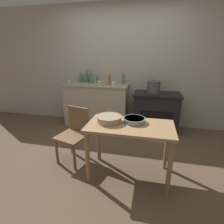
# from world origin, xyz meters

# --- Properties ---
(ground_plane) EXTENTS (14.00, 14.00, 0.00)m
(ground_plane) POSITION_xyz_m (0.00, 0.00, 0.00)
(ground_plane) COLOR brown
(wall_back) EXTENTS (8.00, 0.07, 2.55)m
(wall_back) POSITION_xyz_m (0.00, 1.58, 1.27)
(wall_back) COLOR #B2AD9E
(wall_back) RESTS_ON ground_plane
(counter_cabinet) EXTENTS (1.39, 0.56, 0.94)m
(counter_cabinet) POSITION_xyz_m (-0.53, 1.29, 0.47)
(counter_cabinet) COLOR #B2A893
(counter_cabinet) RESTS_ON ground_plane
(stove) EXTENTS (0.92, 0.57, 0.80)m
(stove) POSITION_xyz_m (0.76, 1.28, 0.40)
(stove) COLOR black
(stove) RESTS_ON ground_plane
(work_table) EXTENTS (1.08, 0.58, 0.73)m
(work_table) POSITION_xyz_m (0.41, -0.28, 0.61)
(work_table) COLOR #A87F56
(work_table) RESTS_ON ground_plane
(chair) EXTENTS (0.49, 0.49, 0.82)m
(chair) POSITION_xyz_m (-0.44, -0.08, 0.44)
(chair) COLOR brown
(chair) RESTS_ON ground_plane
(flour_sack) EXTENTS (0.30, 0.21, 0.33)m
(flour_sack) POSITION_xyz_m (0.82, 0.82, 0.17)
(flour_sack) COLOR beige
(flour_sack) RESTS_ON ground_plane
(stock_pot) EXTENTS (0.27, 0.27, 0.28)m
(stock_pot) POSITION_xyz_m (0.68, 1.24, 0.93)
(stock_pot) COLOR #4C4C51
(stock_pot) RESTS_ON stove
(mixing_bowl_large) EXTENTS (0.28, 0.28, 0.06)m
(mixing_bowl_large) POSITION_xyz_m (0.45, -0.18, 0.77)
(mixing_bowl_large) COLOR #93A8B2
(mixing_bowl_large) RESTS_ON work_table
(mixing_bowl_small) EXTENTS (0.33, 0.33, 0.08)m
(mixing_bowl_small) POSITION_xyz_m (0.13, -0.24, 0.78)
(mixing_bowl_small) COLOR tan
(mixing_bowl_small) RESTS_ON work_table
(bottle_far_left) EXTENTS (0.06, 0.06, 0.29)m
(bottle_far_left) POSITION_xyz_m (-0.80, 1.49, 1.05)
(bottle_far_left) COLOR #517F5B
(bottle_far_left) RESTS_ON counter_cabinet
(bottle_left) EXTENTS (0.06, 0.06, 0.26)m
(bottle_left) POSITION_xyz_m (0.04, 1.43, 1.04)
(bottle_left) COLOR #517F5B
(bottle_left) RESTS_ON counter_cabinet
(bottle_mid_left) EXTENTS (0.07, 0.07, 0.23)m
(bottle_mid_left) POSITION_xyz_m (-0.24, 1.32, 1.03)
(bottle_mid_left) COLOR olive
(bottle_mid_left) RESTS_ON counter_cabinet
(bottle_center_left) EXTENTS (0.08, 0.08, 0.22)m
(bottle_center_left) POSITION_xyz_m (-0.94, 1.48, 1.02)
(bottle_center_left) COLOR #517F5B
(bottle_center_left) RESTS_ON counter_cabinet
(bottle_center) EXTENTS (0.06, 0.06, 0.21)m
(bottle_center) POSITION_xyz_m (-0.53, 1.40, 1.02)
(bottle_center) COLOR #517F5B
(bottle_center) RESTS_ON counter_cabinet
(bottle_center_right) EXTENTS (0.07, 0.07, 0.29)m
(bottle_center_right) POSITION_xyz_m (-0.67, 1.38, 1.05)
(bottle_center_right) COLOR #517F5B
(bottle_center_right) RESTS_ON counter_cabinet
(cup_mid_right) EXTENTS (0.09, 0.09, 0.08)m
(cup_mid_right) POSITION_xyz_m (-1.10, 1.17, 0.97)
(cup_mid_right) COLOR beige
(cup_mid_right) RESTS_ON counter_cabinet
(cup_right) EXTENTS (0.09, 0.09, 0.10)m
(cup_right) POSITION_xyz_m (-0.39, 1.09, 0.99)
(cup_right) COLOR beige
(cup_right) RESTS_ON counter_cabinet
(cup_far_right) EXTENTS (0.08, 0.08, 0.09)m
(cup_far_right) POSITION_xyz_m (-0.11, 1.13, 0.98)
(cup_far_right) COLOR silver
(cup_far_right) RESTS_ON counter_cabinet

